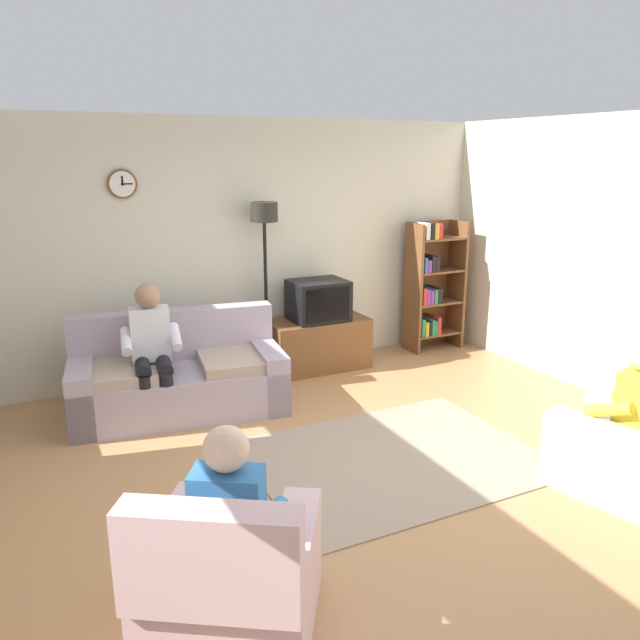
# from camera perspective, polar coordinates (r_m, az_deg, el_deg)

# --- Properties ---
(ground_plane) EXTENTS (12.00, 12.00, 0.00)m
(ground_plane) POSITION_cam_1_polar(r_m,az_deg,el_deg) (4.90, 4.59, -13.41)
(ground_plane) COLOR #B27F51
(back_wall_assembly) EXTENTS (6.20, 0.17, 2.70)m
(back_wall_assembly) POSITION_cam_1_polar(r_m,az_deg,el_deg) (6.80, -6.71, 6.67)
(back_wall_assembly) COLOR beige
(back_wall_assembly) RESTS_ON ground_plane
(couch) EXTENTS (2.00, 1.13, 0.90)m
(couch) POSITION_cam_1_polar(r_m,az_deg,el_deg) (5.91, -12.86, -5.30)
(couch) COLOR #A899A8
(couch) RESTS_ON ground_plane
(tv_stand) EXTENTS (1.10, 0.56, 0.56)m
(tv_stand) POSITION_cam_1_polar(r_m,az_deg,el_deg) (6.91, -0.24, -2.19)
(tv_stand) COLOR brown
(tv_stand) RESTS_ON ground_plane
(tv) EXTENTS (0.60, 0.49, 0.44)m
(tv) POSITION_cam_1_polar(r_m,az_deg,el_deg) (6.76, -0.15, 1.82)
(tv) COLOR black
(tv) RESTS_ON tv_stand
(bookshelf) EXTENTS (0.68, 0.36, 1.56)m
(bookshelf) POSITION_cam_1_polar(r_m,az_deg,el_deg) (7.62, 10.12, 3.22)
(bookshelf) COLOR brown
(bookshelf) RESTS_ON ground_plane
(floor_lamp) EXTENTS (0.28, 0.28, 1.85)m
(floor_lamp) POSITION_cam_1_polar(r_m,az_deg,el_deg) (6.53, -5.10, 7.25)
(floor_lamp) COLOR black
(floor_lamp) RESTS_ON ground_plane
(armchair_near_window) EXTENTS (1.14, 1.17, 0.90)m
(armchair_near_window) POSITION_cam_1_polar(r_m,az_deg,el_deg) (3.35, -8.14, -22.74)
(armchair_near_window) COLOR beige
(armchair_near_window) RESTS_ON ground_plane
(armchair_near_bookshelf) EXTENTS (0.99, 1.05, 0.90)m
(armchair_near_bookshelf) POSITION_cam_1_polar(r_m,az_deg,el_deg) (5.00, 26.60, -10.78)
(armchair_near_bookshelf) COLOR #BCAD99
(armchair_near_bookshelf) RESTS_ON ground_plane
(area_rug) EXTENTS (2.20, 1.70, 0.01)m
(area_rug) POSITION_cam_1_polar(r_m,az_deg,el_deg) (5.05, 6.87, -12.47)
(area_rug) COLOR gray
(area_rug) RESTS_ON ground_plane
(person_on_couch) EXTENTS (0.55, 0.57, 1.24)m
(person_on_couch) POSITION_cam_1_polar(r_m,az_deg,el_deg) (5.64, -15.22, -2.31)
(person_on_couch) COLOR silver
(person_on_couch) RESTS_ON ground_plane
(person_in_left_armchair) EXTENTS (0.61, 0.64, 1.12)m
(person_in_left_armchair) POSITION_cam_1_polar(r_m,az_deg,el_deg) (3.24, -7.96, -17.38)
(person_in_left_armchair) COLOR #3372B2
(person_in_left_armchair) RESTS_ON ground_plane
(person_in_right_armchair) EXTENTS (0.58, 0.60, 1.12)m
(person_in_right_armchair) POSITION_cam_1_polar(r_m,az_deg,el_deg) (4.91, 26.08, -7.18)
(person_in_right_armchair) COLOR yellow
(person_in_right_armchair) RESTS_ON ground_plane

